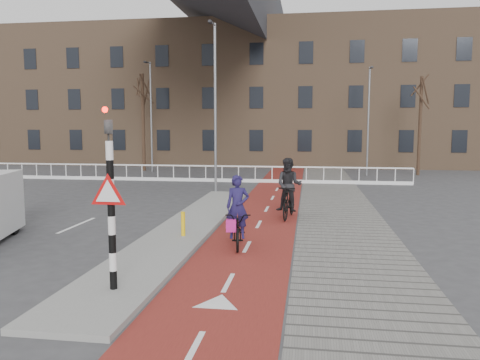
# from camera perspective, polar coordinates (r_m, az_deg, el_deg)

# --- Properties ---
(ground) EXTENTS (120.00, 120.00, 0.00)m
(ground) POSITION_cam_1_polar(r_m,az_deg,el_deg) (11.32, -8.18, -10.34)
(ground) COLOR #38383A
(ground) RESTS_ON ground
(bike_lane) EXTENTS (2.50, 60.00, 0.01)m
(bike_lane) POSITION_cam_1_polar(r_m,az_deg,el_deg) (20.70, 3.78, -2.60)
(bike_lane) COLOR maroon
(bike_lane) RESTS_ON ground
(sidewalk) EXTENTS (3.00, 60.00, 0.01)m
(sidewalk) POSITION_cam_1_polar(r_m,az_deg,el_deg) (20.67, 11.54, -2.74)
(sidewalk) COLOR slate
(sidewalk) RESTS_ON ground
(curb_island) EXTENTS (1.80, 16.00, 0.12)m
(curb_island) POSITION_cam_1_polar(r_m,az_deg,el_deg) (15.22, -6.41, -5.72)
(curb_island) COLOR gray
(curb_island) RESTS_ON ground
(traffic_signal) EXTENTS (0.80, 0.80, 3.68)m
(traffic_signal) POSITION_cam_1_polar(r_m,az_deg,el_deg) (9.24, -15.53, -1.67)
(traffic_signal) COLOR black
(traffic_signal) RESTS_ON curb_island
(bollard) EXTENTS (0.12, 0.12, 0.70)m
(bollard) POSITION_cam_1_polar(r_m,az_deg,el_deg) (13.72, -6.95, -5.32)
(bollard) COLOR yellow
(bollard) RESTS_ON curb_island
(cyclist_near) EXTENTS (0.97, 1.97, 1.96)m
(cyclist_near) POSITION_cam_1_polar(r_m,az_deg,el_deg) (12.78, -0.29, -5.25)
(cyclist_near) COLOR black
(cyclist_near) RESTS_ON bike_lane
(cyclist_far) EXTENTS (1.03, 2.10, 2.16)m
(cyclist_far) POSITION_cam_1_polar(r_m,az_deg,el_deg) (16.77, 5.99, -1.65)
(cyclist_far) COLOR black
(cyclist_far) RESTS_ON bike_lane
(railing) EXTENTS (28.00, 0.10, 0.99)m
(railing) POSITION_cam_1_polar(r_m,az_deg,el_deg) (28.71, -8.10, 0.48)
(railing) COLOR silver
(railing) RESTS_ON ground
(townhouse_row) EXTENTS (46.00, 10.00, 15.90)m
(townhouse_row) POSITION_cam_1_polar(r_m,az_deg,el_deg) (43.06, 0.17, 12.52)
(townhouse_row) COLOR #7F6047
(townhouse_row) RESTS_ON ground
(tree_mid) EXTENTS (0.25, 0.25, 7.21)m
(tree_mid) POSITION_cam_1_polar(r_m,az_deg,el_deg) (35.96, -11.72, 6.87)
(tree_mid) COLOR black
(tree_mid) RESTS_ON ground
(tree_right) EXTENTS (0.21, 0.21, 6.65)m
(tree_right) POSITION_cam_1_polar(r_m,az_deg,el_deg) (34.05, 21.08, 6.13)
(tree_right) COLOR black
(tree_right) RESTS_ON ground
(streetlight_near) EXTENTS (0.12, 0.12, 8.16)m
(streetlight_near) POSITION_cam_1_polar(r_m,az_deg,el_deg) (22.86, -3.03, 8.50)
(streetlight_near) COLOR slate
(streetlight_near) RESTS_ON ground
(streetlight_left) EXTENTS (0.12, 0.12, 7.93)m
(streetlight_left) POSITION_cam_1_polar(r_m,az_deg,el_deg) (34.91, -10.77, 7.50)
(streetlight_left) COLOR slate
(streetlight_left) RESTS_ON ground
(streetlight_right) EXTENTS (0.12, 0.12, 7.20)m
(streetlight_right) POSITION_cam_1_polar(r_m,az_deg,el_deg) (32.54, 15.36, 6.83)
(streetlight_right) COLOR slate
(streetlight_right) RESTS_ON ground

